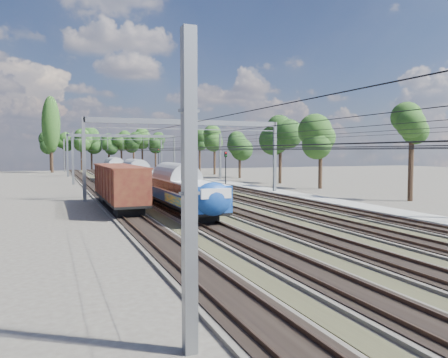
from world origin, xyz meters
name	(u,v)px	position (x,y,z in m)	size (l,w,h in m)	color
ground	(352,252)	(0.00, 0.00, 0.00)	(220.00, 220.00, 0.00)	#47423A
track_bed	(158,187)	(0.00, 45.00, 0.10)	(21.00, 130.00, 0.34)	#47423A
platform	(324,200)	(12.00, 20.00, 0.15)	(3.00, 70.00, 0.30)	gray
catenary	(149,145)	(0.33, 52.69, 6.40)	(25.65, 130.00, 9.00)	gray
tree_belt	(148,142)	(8.11, 90.49, 7.67)	(40.82, 98.22, 11.29)	black
poplar	(51,125)	(-14.50, 98.00, 11.89)	(4.40, 4.40, 19.04)	black
emu_train	(136,173)	(-4.50, 38.47, 2.46)	(2.86, 60.46, 4.18)	black
freight_boxcar	(119,184)	(-9.00, 22.07, 2.37)	(3.12, 15.07, 3.89)	black
worker	(158,175)	(3.61, 60.92, 0.88)	(0.64, 0.42, 1.75)	black
signal_near	(226,168)	(4.06, 28.13, 3.36)	(0.37, 0.34, 5.32)	black
signal_far	(158,158)	(8.95, 82.85, 3.71)	(0.41, 0.38, 5.87)	black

